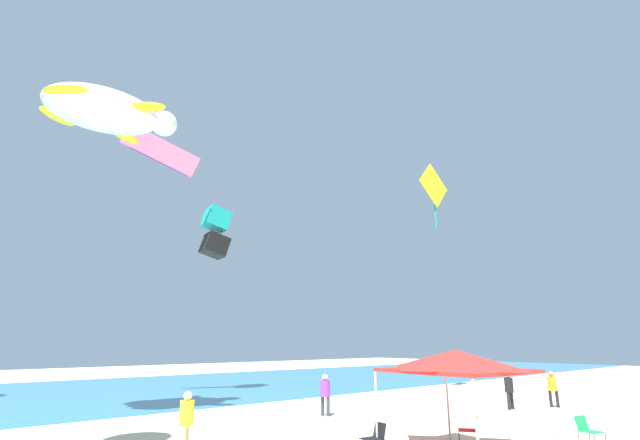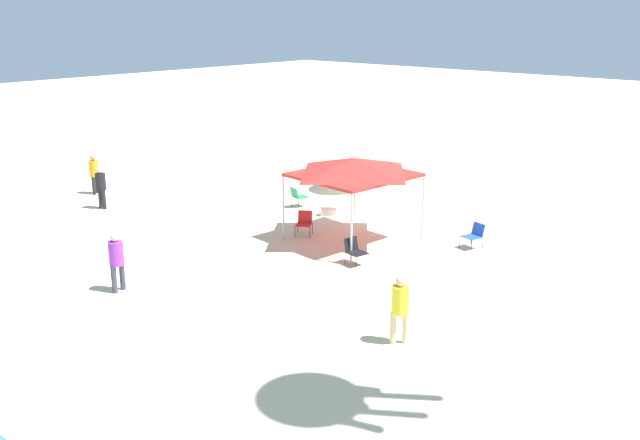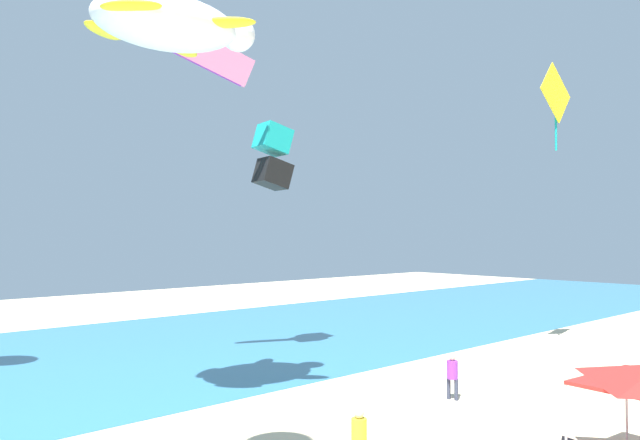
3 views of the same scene
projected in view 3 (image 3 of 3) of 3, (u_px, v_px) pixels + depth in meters
name	position (u px, v px, depth m)	size (l,w,h in m)	color
ocean_strip	(194.00, 344.00, 34.31)	(120.00, 22.50, 0.02)	teal
person_far_stroller	(452.00, 373.00, 22.77)	(0.40, 0.45, 1.70)	#33384C
person_near_umbrella	(359.00, 436.00, 15.68)	(0.40, 0.40, 1.69)	#C6B28C
kite_box_teal	(273.00, 156.00, 31.74)	(2.01, 1.76, 3.48)	teal
kite_turtle_white	(170.00, 24.00, 21.01)	(6.18, 5.45, 2.34)	white
kite_parafoil_pink	(205.00, 52.00, 28.60)	(4.72, 1.85, 2.93)	pink
kite_diamond_yellow	(556.00, 96.00, 32.44)	(3.32, 0.39, 4.73)	yellow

